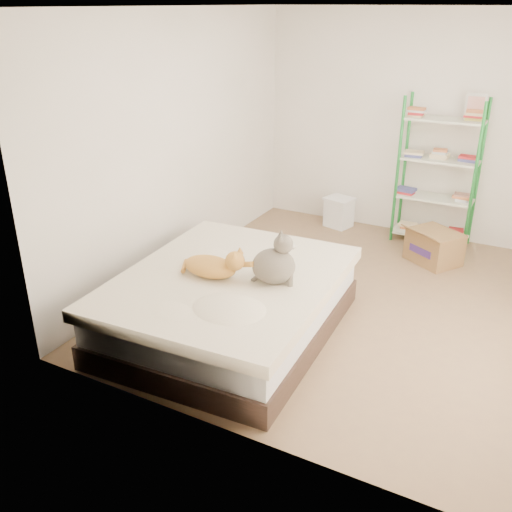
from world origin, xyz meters
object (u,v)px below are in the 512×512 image
Objects in this scene: orange_cat at (210,264)px; white_bin at (339,212)px; cardboard_box at (434,247)px; bed at (229,304)px; grey_cat at (274,259)px; shelf_unit at (438,174)px.

orange_cat reaches higher than white_bin.
cardboard_box is at bearing 57.43° from orange_cat.
bed is 3.96× the size of orange_cat.
grey_cat is (0.52, 0.14, 0.10)m from orange_cat.
grey_cat is 2.91m from shelf_unit.
cardboard_box is (0.16, -0.58, -0.65)m from shelf_unit.
bed is 1.26× the size of shelf_unit.
orange_cat is 0.81× the size of cardboard_box.
orange_cat is at bearing -87.24° from cardboard_box.
bed is at bearing -85.75° from cardboard_box.
white_bin is at bearing -178.45° from shelf_unit.
orange_cat reaches higher than cardboard_box.
cardboard_box is at bearing -44.65° from grey_cat.
grey_cat is at bearing 12.56° from orange_cat.
shelf_unit is at bearing 138.35° from cardboard_box.
shelf_unit is 1.32m from white_bin.
orange_cat is 1.29× the size of grey_cat.
grey_cat is at bearing -103.65° from shelf_unit.
orange_cat is 1.40× the size of white_bin.
bed is 5.11× the size of grey_cat.
bed reaches higher than white_bin.
grey_cat is 1.08× the size of white_bin.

